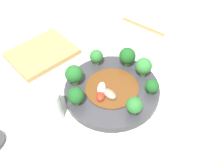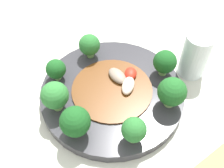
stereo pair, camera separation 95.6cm
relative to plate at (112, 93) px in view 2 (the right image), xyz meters
name	(u,v)px [view 2 (the right image)]	position (x,y,z in m)	size (l,w,h in m)	color
plate	(112,93)	(0.00, 0.00, 0.00)	(0.32, 0.32, 0.02)	#333338
broccoli_northeast	(75,122)	(0.10, 0.08, 0.05)	(0.06, 0.06, 0.07)	#70A356
broccoli_southeast	(56,69)	(0.11, -0.07, 0.04)	(0.04, 0.04, 0.05)	#89B76B
broccoli_south	(89,45)	(0.01, -0.12, 0.05)	(0.05, 0.05, 0.06)	#7AAD5B
broccoli_east	(55,96)	(0.12, 0.01, 0.05)	(0.06, 0.06, 0.07)	#7AAD5B
broccoli_west	(165,62)	(-0.13, -0.01, 0.05)	(0.05, 0.05, 0.06)	#70A356
broccoli_northwest	(172,92)	(-0.10, 0.08, 0.05)	(0.06, 0.06, 0.07)	#89B76B
broccoli_north	(134,130)	(0.00, 0.13, 0.05)	(0.05, 0.05, 0.06)	#7AAD5B
stirfry_center	(117,85)	(-0.01, 0.00, 0.02)	(0.18, 0.18, 0.02)	#5B3314
drinking_glass	(195,55)	(-0.21, -0.01, 0.04)	(0.06, 0.06, 0.11)	silver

